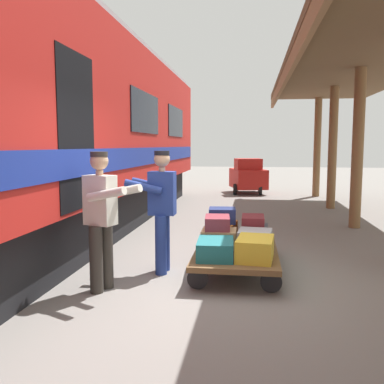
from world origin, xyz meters
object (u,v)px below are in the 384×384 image
(luggage_cart, at_px, (237,251))
(porter_by_door, at_px, (102,216))
(suitcase_teal_softside, at_px, (215,249))
(suitcase_yellow_case, at_px, (255,249))
(suitcase_tan_vintage, at_px, (219,238))
(suitcase_slate_roller, at_px, (255,232))
(suitcase_gray_aluminum, at_px, (255,239))
(suitcase_maroon_trunk, at_px, (253,221))
(suitcase_burgundy_valise, at_px, (217,223))
(suitcase_orange_carryall, at_px, (222,230))
(suitcase_navy_fabric, at_px, (222,215))
(baggage_tug, at_px, (248,177))
(porter_in_overalls, at_px, (161,207))

(luggage_cart, bearing_deg, porter_by_door, 33.84)
(suitcase_teal_softside, bearing_deg, suitcase_yellow_case, 180.00)
(suitcase_tan_vintage, bearing_deg, suitcase_slate_roller, -130.59)
(suitcase_gray_aluminum, bearing_deg, suitcase_yellow_case, 90.00)
(suitcase_maroon_trunk, bearing_deg, suitcase_tan_vintage, 49.91)
(luggage_cart, relative_size, suitcase_maroon_trunk, 4.15)
(suitcase_gray_aluminum, distance_m, suitcase_burgundy_valise, 0.58)
(suitcase_orange_carryall, relative_size, suitcase_navy_fabric, 1.25)
(suitcase_slate_roller, relative_size, suitcase_burgundy_valise, 1.04)
(luggage_cart, relative_size, suitcase_yellow_case, 3.39)
(suitcase_teal_softside, distance_m, suitcase_burgundy_valise, 0.66)
(porter_by_door, xyz_separation_m, baggage_tug, (-1.65, -10.81, -0.30))
(luggage_cart, distance_m, baggage_tug, 9.75)
(suitcase_navy_fabric, relative_size, porter_by_door, 0.24)
(suitcase_yellow_case, bearing_deg, suitcase_navy_fabric, -66.32)
(suitcase_burgundy_valise, bearing_deg, suitcase_gray_aluminum, 176.35)
(suitcase_tan_vintage, distance_m, suitcase_navy_fabric, 0.60)
(suitcase_teal_softside, distance_m, baggage_tug, 10.34)
(suitcase_gray_aluminum, xyz_separation_m, suitcase_navy_fabric, (0.50, -0.55, 0.24))
(suitcase_tan_vintage, height_order, suitcase_burgundy_valise, suitcase_burgundy_valise)
(suitcase_orange_carryall, bearing_deg, baggage_tug, -91.92)
(baggage_tug, bearing_deg, porter_in_overalls, 83.71)
(baggage_tug, bearing_deg, porter_by_door, 81.34)
(luggage_cart, bearing_deg, suitcase_navy_fabric, -65.80)
(suitcase_gray_aluminum, bearing_deg, suitcase_teal_softside, 49.41)
(suitcase_teal_softside, distance_m, suitcase_maroon_trunk, 1.26)
(suitcase_yellow_case, height_order, suitcase_maroon_trunk, suitcase_maroon_trunk)
(suitcase_yellow_case, xyz_separation_m, suitcase_teal_softside, (0.51, 0.00, -0.02))
(suitcase_orange_carryall, height_order, suitcase_slate_roller, suitcase_orange_carryall)
(suitcase_maroon_trunk, bearing_deg, suitcase_teal_softside, 67.58)
(suitcase_yellow_case, relative_size, suitcase_burgundy_valise, 1.28)
(suitcase_yellow_case, height_order, suitcase_orange_carryall, suitcase_yellow_case)
(suitcase_maroon_trunk, bearing_deg, suitcase_gray_aluminum, 92.85)
(luggage_cart, bearing_deg, suitcase_teal_softside, 66.81)
(suitcase_teal_softside, distance_m, suitcase_slate_roller, 1.28)
(suitcase_tan_vintage, relative_size, porter_in_overalls, 0.28)
(suitcase_maroon_trunk, bearing_deg, suitcase_navy_fabric, 1.86)
(porter_in_overalls, bearing_deg, suitcase_navy_fabric, -135.50)
(suitcase_gray_aluminum, relative_size, suitcase_burgundy_valise, 0.99)
(suitcase_navy_fabric, bearing_deg, suitcase_gray_aluminum, 132.22)
(suitcase_navy_fabric, distance_m, baggage_tug, 9.20)
(suitcase_gray_aluminum, bearing_deg, suitcase_navy_fabric, -47.78)
(suitcase_slate_roller, bearing_deg, porter_in_overalls, 32.35)
(suitcase_navy_fabric, bearing_deg, suitcase_burgundy_valise, 86.35)
(suitcase_navy_fabric, distance_m, porter_by_door, 2.12)
(suitcase_teal_softside, bearing_deg, suitcase_slate_roller, -113.19)
(luggage_cart, bearing_deg, suitcase_gray_aluminum, -180.00)
(suitcase_gray_aluminum, height_order, suitcase_slate_roller, suitcase_gray_aluminum)
(suitcase_orange_carryall, distance_m, suitcase_burgundy_valise, 0.60)
(suitcase_maroon_trunk, bearing_deg, suitcase_orange_carryall, -2.75)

